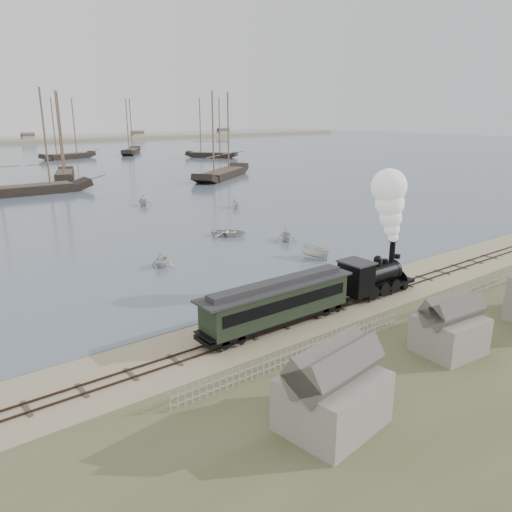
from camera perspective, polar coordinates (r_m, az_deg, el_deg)
ground at (r=41.61m, az=5.39°, el=-5.63°), size 600.00×600.00×0.00m
rail_track at (r=40.27m, az=7.33°, el=-6.39°), size 120.00×1.80×0.16m
picket_fence_west at (r=32.93m, az=5.32°, el=-11.80°), size 19.00×0.10×1.20m
picket_fence_east at (r=46.73m, az=23.22°, el=-4.44°), size 15.00×0.10×1.20m
shed_left at (r=27.19m, az=8.62°, el=-18.57°), size 5.00×4.00×4.10m
shed_mid at (r=36.19m, az=21.02°, el=-10.18°), size 4.00×3.50×3.60m
locomotive at (r=44.42m, az=14.76°, el=1.83°), size 8.38×3.13×10.45m
passenger_coach at (r=36.74m, az=2.49°, el=-5.20°), size 13.12×2.53×3.19m
beached_dinghy at (r=42.35m, az=4.59°, el=-4.67°), size 4.15×4.39×0.74m
rowboat_1 at (r=52.05m, az=-10.76°, el=-0.41°), size 3.62×3.68×1.47m
rowboat_2 at (r=54.39m, az=6.68°, el=0.47°), size 3.96×2.22×1.44m
rowboat_3 at (r=64.02m, az=-3.12°, el=2.72°), size 5.35×5.39×0.92m
rowboat_4 at (r=61.39m, az=3.44°, el=2.47°), size 4.06×3.94×1.63m
rowboat_5 at (r=83.15m, az=-2.36°, el=5.96°), size 3.35×2.34×1.21m
rowboat_7 at (r=86.94m, az=-12.78°, el=6.22°), size 3.74×3.35×1.77m
schooner_2 at (r=105.24m, az=-25.15°, el=11.79°), size 23.80×5.71×20.00m
schooner_3 at (r=125.73m, az=-21.44°, el=12.68°), size 10.10×18.73×20.00m
schooner_4 at (r=120.92m, az=-3.94°, el=13.62°), size 24.55×19.93×20.00m
schooner_5 at (r=175.19m, az=-5.19°, el=14.38°), size 14.10×17.18×20.00m
schooner_8 at (r=181.45m, az=-20.97°, el=13.48°), size 19.54×8.48×20.00m
schooner_9 at (r=196.23m, az=-14.26°, el=14.16°), size 15.33×19.98×20.00m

